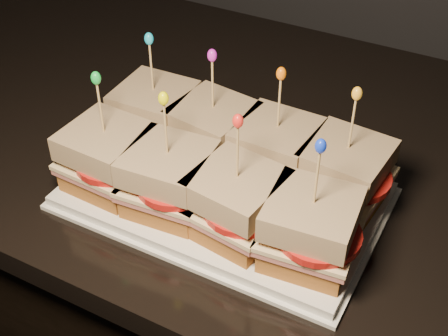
% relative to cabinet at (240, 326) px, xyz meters
% --- Properties ---
extents(cabinet, '(2.40, 0.69, 0.89)m').
position_rel_cabinet_xyz_m(cabinet, '(0.00, 0.00, 0.00)').
color(cabinet, black).
rests_on(cabinet, ground).
extents(granite_slab, '(2.44, 0.73, 0.04)m').
position_rel_cabinet_xyz_m(granite_slab, '(0.00, 0.00, 0.47)').
color(granite_slab, black).
rests_on(granite_slab, cabinet).
extents(platter, '(0.39, 0.24, 0.02)m').
position_rel_cabinet_xyz_m(platter, '(0.05, -0.16, 0.49)').
color(platter, white).
rests_on(platter, granite_slab).
extents(platter_rim, '(0.40, 0.25, 0.01)m').
position_rel_cabinet_xyz_m(platter_rim, '(0.05, -0.16, 0.49)').
color(platter_rim, white).
rests_on(platter_rim, granite_slab).
extents(sandwich_0_bread_bot, '(0.10, 0.10, 0.03)m').
position_rel_cabinet_xyz_m(sandwich_0_bread_bot, '(-0.09, -0.10, 0.52)').
color(sandwich_0_bread_bot, brown).
rests_on(sandwich_0_bread_bot, platter).
extents(sandwich_0_ham, '(0.11, 0.10, 0.01)m').
position_rel_cabinet_xyz_m(sandwich_0_ham, '(-0.09, -0.10, 0.53)').
color(sandwich_0_ham, '#B55E5B').
rests_on(sandwich_0_ham, sandwich_0_bread_bot).
extents(sandwich_0_cheese, '(0.11, 0.11, 0.01)m').
position_rel_cabinet_xyz_m(sandwich_0_cheese, '(-0.09, -0.10, 0.54)').
color(sandwich_0_cheese, beige).
rests_on(sandwich_0_cheese, sandwich_0_ham).
extents(sandwich_0_tomato, '(0.09, 0.09, 0.01)m').
position_rel_cabinet_xyz_m(sandwich_0_tomato, '(-0.08, -0.11, 0.55)').
color(sandwich_0_tomato, red).
rests_on(sandwich_0_tomato, sandwich_0_cheese).
extents(sandwich_0_bread_top, '(0.10, 0.10, 0.03)m').
position_rel_cabinet_xyz_m(sandwich_0_bread_top, '(-0.09, -0.10, 0.57)').
color(sandwich_0_bread_top, '#50290E').
rests_on(sandwich_0_bread_top, sandwich_0_tomato).
extents(sandwich_0_pick, '(0.00, 0.00, 0.09)m').
position_rel_cabinet_xyz_m(sandwich_0_pick, '(-0.09, -0.10, 0.61)').
color(sandwich_0_pick, tan).
rests_on(sandwich_0_pick, sandwich_0_bread_top).
extents(sandwich_0_frill, '(0.01, 0.01, 0.02)m').
position_rel_cabinet_xyz_m(sandwich_0_frill, '(-0.09, -0.10, 0.66)').
color(sandwich_0_frill, '#16A6C9').
rests_on(sandwich_0_frill, sandwich_0_pick).
extents(sandwich_1_bread_bot, '(0.11, 0.11, 0.03)m').
position_rel_cabinet_xyz_m(sandwich_1_bread_bot, '(0.00, -0.10, 0.52)').
color(sandwich_1_bread_bot, brown).
rests_on(sandwich_1_bread_bot, platter).
extents(sandwich_1_ham, '(0.12, 0.11, 0.01)m').
position_rel_cabinet_xyz_m(sandwich_1_ham, '(0.00, -0.10, 0.53)').
color(sandwich_1_ham, '#B55E5B').
rests_on(sandwich_1_ham, sandwich_1_bread_bot).
extents(sandwich_1_cheese, '(0.12, 0.12, 0.01)m').
position_rel_cabinet_xyz_m(sandwich_1_cheese, '(0.00, -0.10, 0.54)').
color(sandwich_1_cheese, beige).
rests_on(sandwich_1_cheese, sandwich_1_ham).
extents(sandwich_1_tomato, '(0.09, 0.09, 0.01)m').
position_rel_cabinet_xyz_m(sandwich_1_tomato, '(0.01, -0.11, 0.55)').
color(sandwich_1_tomato, red).
rests_on(sandwich_1_tomato, sandwich_1_cheese).
extents(sandwich_1_bread_top, '(0.11, 0.11, 0.03)m').
position_rel_cabinet_xyz_m(sandwich_1_bread_top, '(0.00, -0.10, 0.57)').
color(sandwich_1_bread_top, '#50290E').
rests_on(sandwich_1_bread_top, sandwich_1_tomato).
extents(sandwich_1_pick, '(0.00, 0.00, 0.09)m').
position_rel_cabinet_xyz_m(sandwich_1_pick, '(0.00, -0.10, 0.61)').
color(sandwich_1_pick, tan).
rests_on(sandwich_1_pick, sandwich_1_bread_top).
extents(sandwich_1_frill, '(0.01, 0.01, 0.02)m').
position_rel_cabinet_xyz_m(sandwich_1_frill, '(0.00, -0.10, 0.66)').
color(sandwich_1_frill, '#CB21C4').
rests_on(sandwich_1_frill, sandwich_1_pick).
extents(sandwich_2_bread_bot, '(0.10, 0.10, 0.03)m').
position_rel_cabinet_xyz_m(sandwich_2_bread_bot, '(0.09, -0.10, 0.52)').
color(sandwich_2_bread_bot, brown).
rests_on(sandwich_2_bread_bot, platter).
extents(sandwich_2_ham, '(0.11, 0.10, 0.01)m').
position_rel_cabinet_xyz_m(sandwich_2_ham, '(0.09, -0.10, 0.53)').
color(sandwich_2_ham, '#B55E5B').
rests_on(sandwich_2_ham, sandwich_2_bread_bot).
extents(sandwich_2_cheese, '(0.11, 0.10, 0.01)m').
position_rel_cabinet_xyz_m(sandwich_2_cheese, '(0.09, -0.10, 0.54)').
color(sandwich_2_cheese, beige).
rests_on(sandwich_2_cheese, sandwich_2_ham).
extents(sandwich_2_tomato, '(0.09, 0.09, 0.01)m').
position_rel_cabinet_xyz_m(sandwich_2_tomato, '(0.11, -0.11, 0.55)').
color(sandwich_2_tomato, red).
rests_on(sandwich_2_tomato, sandwich_2_cheese).
extents(sandwich_2_bread_top, '(0.10, 0.10, 0.03)m').
position_rel_cabinet_xyz_m(sandwich_2_bread_top, '(0.09, -0.10, 0.57)').
color(sandwich_2_bread_top, '#50290E').
rests_on(sandwich_2_bread_top, sandwich_2_tomato).
extents(sandwich_2_pick, '(0.00, 0.00, 0.09)m').
position_rel_cabinet_xyz_m(sandwich_2_pick, '(0.09, -0.10, 0.61)').
color(sandwich_2_pick, tan).
rests_on(sandwich_2_pick, sandwich_2_bread_top).
extents(sandwich_2_frill, '(0.01, 0.01, 0.02)m').
position_rel_cabinet_xyz_m(sandwich_2_frill, '(0.09, -0.10, 0.66)').
color(sandwich_2_frill, orange).
rests_on(sandwich_2_frill, sandwich_2_pick).
extents(sandwich_3_bread_bot, '(0.10, 0.10, 0.03)m').
position_rel_cabinet_xyz_m(sandwich_3_bread_bot, '(0.19, -0.10, 0.52)').
color(sandwich_3_bread_bot, brown).
rests_on(sandwich_3_bread_bot, platter).
extents(sandwich_3_ham, '(0.11, 0.11, 0.01)m').
position_rel_cabinet_xyz_m(sandwich_3_ham, '(0.19, -0.10, 0.53)').
color(sandwich_3_ham, '#B55E5B').
rests_on(sandwich_3_ham, sandwich_3_bread_bot).
extents(sandwich_3_cheese, '(0.11, 0.11, 0.01)m').
position_rel_cabinet_xyz_m(sandwich_3_cheese, '(0.19, -0.10, 0.54)').
color(sandwich_3_cheese, beige).
rests_on(sandwich_3_cheese, sandwich_3_ham).
extents(sandwich_3_tomato, '(0.09, 0.09, 0.01)m').
position_rel_cabinet_xyz_m(sandwich_3_tomato, '(0.20, -0.11, 0.55)').
color(sandwich_3_tomato, red).
rests_on(sandwich_3_tomato, sandwich_3_cheese).
extents(sandwich_3_bread_top, '(0.10, 0.10, 0.03)m').
position_rel_cabinet_xyz_m(sandwich_3_bread_top, '(0.19, -0.10, 0.57)').
color(sandwich_3_bread_top, '#50290E').
rests_on(sandwich_3_bread_top, sandwich_3_tomato).
extents(sandwich_3_pick, '(0.00, 0.00, 0.09)m').
position_rel_cabinet_xyz_m(sandwich_3_pick, '(0.19, -0.10, 0.61)').
color(sandwich_3_pick, tan).
rests_on(sandwich_3_pick, sandwich_3_bread_top).
extents(sandwich_3_frill, '(0.01, 0.01, 0.02)m').
position_rel_cabinet_xyz_m(sandwich_3_frill, '(0.19, -0.10, 0.66)').
color(sandwich_3_frill, '#F9AB26').
rests_on(sandwich_3_frill, sandwich_3_pick).
extents(sandwich_4_bread_bot, '(0.10, 0.10, 0.03)m').
position_rel_cabinet_xyz_m(sandwich_4_bread_bot, '(-0.09, -0.21, 0.52)').
color(sandwich_4_bread_bot, brown).
rests_on(sandwich_4_bread_bot, platter).
extents(sandwich_4_ham, '(0.11, 0.11, 0.01)m').
position_rel_cabinet_xyz_m(sandwich_4_ham, '(-0.09, -0.21, 0.53)').
color(sandwich_4_ham, '#B55E5B').
rests_on(sandwich_4_ham, sandwich_4_bread_bot).
extents(sandwich_4_cheese, '(0.11, 0.11, 0.01)m').
position_rel_cabinet_xyz_m(sandwich_4_cheese, '(-0.09, -0.21, 0.54)').
color(sandwich_4_cheese, beige).
rests_on(sandwich_4_cheese, sandwich_4_ham).
extents(sandwich_4_tomato, '(0.09, 0.09, 0.01)m').
position_rel_cabinet_xyz_m(sandwich_4_tomato, '(-0.08, -0.22, 0.55)').
color(sandwich_4_tomato, red).
rests_on(sandwich_4_tomato, sandwich_4_cheese).
extents(sandwich_4_bread_top, '(0.10, 0.10, 0.03)m').
position_rel_cabinet_xyz_m(sandwich_4_bread_top, '(-0.09, -0.21, 0.57)').
color(sandwich_4_bread_top, '#50290E').
rests_on(sandwich_4_bread_top, sandwich_4_tomato).
extents(sandwich_4_pick, '(0.00, 0.00, 0.09)m').
position_rel_cabinet_xyz_m(sandwich_4_pick, '(-0.09, -0.21, 0.61)').
color(sandwich_4_pick, tan).
rests_on(sandwich_4_pick, sandwich_4_bread_top).
extents(sandwich_4_frill, '(0.01, 0.01, 0.02)m').
position_rel_cabinet_xyz_m(sandwich_4_frill, '(-0.09, -0.21, 0.66)').
color(sandwich_4_frill, green).
rests_on(sandwich_4_frill, sandwich_4_pick).
extents(sandwich_5_bread_bot, '(0.10, 0.10, 0.03)m').
position_rel_cabinet_xyz_m(sandwich_5_bread_bot, '(0.00, -0.21, 0.52)').
color(sandwich_5_bread_bot, brown).
rests_on(sandwich_5_bread_bot, platter).
extents(sandwich_5_ham, '(0.11, 0.11, 0.01)m').
position_rel_cabinet_xyz_m(sandwich_5_ham, '(0.00, -0.21, 0.53)').
color(sandwich_5_ham, '#B55E5B').
rests_on(sandwich_5_ham, sandwich_5_bread_bot).
extents(sandwich_5_cheese, '(0.11, 0.11, 0.01)m').
position_rel_cabinet_xyz_m(sandwich_5_cheese, '(0.00, -0.21, 0.54)').
color(sandwich_5_cheese, beige).
rests_on(sandwich_5_cheese, sandwich_5_ham).
extents(sandwich_5_tomato, '(0.09, 0.09, 0.01)m').
position_rel_cabinet_xyz_m(sandwich_5_tomato, '(0.01, -0.22, 0.55)').
color(sandwich_5_tomato, red).
rests_on(sandwich_5_tomato, sandwich_5_cheese).
extents(sandwich_5_bread_top, '(0.10, 0.10, 0.03)m').
position_rel_cabinet_xyz_m(sandwich_5_bread_top, '(0.00, -0.21, 0.57)').
color(sandwich_5_bread_top, '#50290E').
rests_on(sandwich_5_bread_top, sandwich_5_tomato).
extents(sandwich_5_pick, '(0.00, 0.00, 0.09)m').
position_rel_cabinet_xyz_m(sandwich_5_pick, '(0.00, -0.21, 0.61)').
color(sandwich_5_pick, tan).
rests_on(sandwich_5_pick, sandwich_5_bread_top).
extents(sandwich_5_frill, '(0.01, 0.01, 0.02)m').
position_rel_cabinet_xyz_m(sandwich_5_frill, '(0.00, -0.21, 0.66)').
color(sandwich_5_frill, '#EEEF01').
rests_on(sandwich_5_frill, sandwich_5_pick).
extents(sandwich_6_bread_bot, '(0.11, 0.11, 0.03)m').
position_rel_cabinet_xyz_m(sandwich_6_bread_bot, '(0.09, -0.21, 0.52)').
color(sandwich_6_bread_bot, brown).
rests_on(sandwich_6_bread_bot, platter).
extents(sandwich_6_ham, '(0.12, 0.11, 0.01)m').
position_rel_cabinet_xyz_m(sandwich_6_ham, '(0.09, -0.21, 0.53)').
color(sandwich_6_ham, '#B55E5B').
rests_on(sandwich_6_ham, sandwich_6_bread_bot).
extents(sandwich_6_cheese, '(0.12, 0.12, 0.01)m').
position_rel_cabinet_xyz_m(sandwich_6_cheese, '(0.09, -0.21, 0.54)').
color(sandwich_6_cheese, beige).
rests_on(sandwich_6_cheese, sandwich_6_ham).
extents(sandwich_6_tomato, '(0.09, 0.09, 0.01)m').
position_rel_cabinet_xyz_m(sandwich_6_tomato, '(0.11, -0.22, 0.55)').
color(sandwich_6_tomato, red).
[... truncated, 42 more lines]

